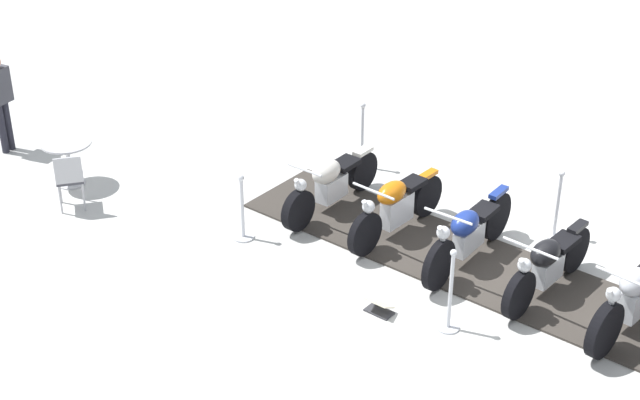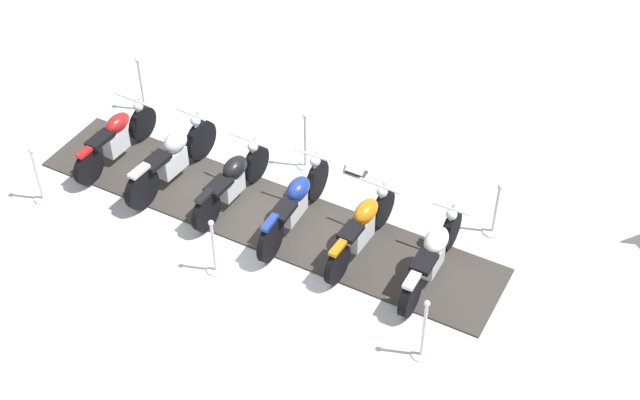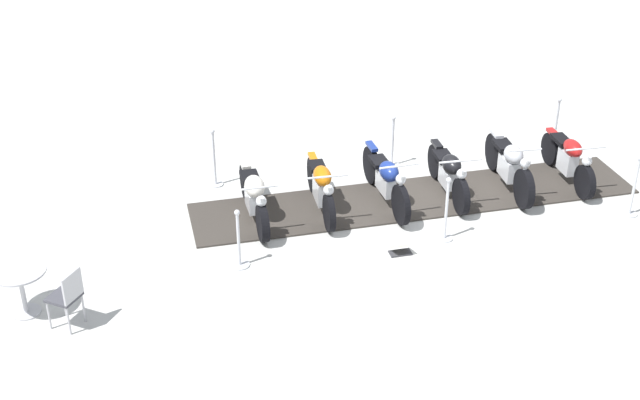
{
  "view_description": "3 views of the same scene",
  "coord_description": "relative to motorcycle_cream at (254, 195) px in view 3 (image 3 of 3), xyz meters",
  "views": [
    {
      "loc": [
        -8.17,
        -7.69,
        7.33
      ],
      "look_at": [
        -1.57,
        2.12,
        0.71
      ],
      "focal_mm": 54.8,
      "sensor_mm": 36.0,
      "label": 1
    },
    {
      "loc": [
        7.03,
        8.56,
        10.34
      ],
      "look_at": [
        -0.36,
        0.96,
        0.73
      ],
      "focal_mm": 51.54,
      "sensor_mm": 36.0,
      "label": 2
    },
    {
      "loc": [
        -13.78,
        0.89,
        7.47
      ],
      "look_at": [
        -1.66,
        1.64,
        0.84
      ],
      "focal_mm": 48.24,
      "sensor_mm": 36.0,
      "label": 3
    }
  ],
  "objects": [
    {
      "name": "cafe_chair_near_table",
      "position": [
        -3.19,
        2.21,
        0.06
      ],
      "size": [
        0.51,
        0.51,
        0.92
      ],
      "rotation": [
        0.0,
        0.0,
        1.23
      ],
      "color": "#B7B7BC",
      "rests_on": "ground_plane"
    },
    {
      "name": "motorcycle_navy",
      "position": [
        0.7,
        -2.27,
        0.03
      ],
      "size": [
        2.2,
        0.97,
        1.03
      ],
      "rotation": [
        0.0,
        0.0,
        -2.81
      ],
      "color": "black",
      "rests_on": "display_platform"
    },
    {
      "name": "stanchion_left_mid",
      "position": [
        2.28,
        -2.4,
        -0.1
      ],
      "size": [
        0.29,
        0.29,
        1.05
      ],
      "color": "silver",
      "rests_on": "ground_plane"
    },
    {
      "name": "stanchion_left_rear",
      "position": [
        3.31,
        -5.7,
        -0.1
      ],
      "size": [
        0.3,
        0.3,
        1.09
      ],
      "color": "silver",
      "rests_on": "ground_plane"
    },
    {
      "name": "stanchion_right_mid",
      "position": [
        -0.44,
        -3.25,
        -0.07
      ],
      "size": [
        0.29,
        0.29,
        1.15
      ],
      "color": "silver",
      "rests_on": "ground_plane"
    },
    {
      "name": "info_placard",
      "position": [
        -0.95,
        -2.5,
        -0.41
      ],
      "size": [
        0.33,
        0.4,
        0.21
      ],
      "rotation": [
        0.0,
        0.0,
        1.87
      ],
      "color": "#333338",
      "rests_on": "ground_plane"
    },
    {
      "name": "ground_plane",
      "position": [
        0.92,
        -2.82,
        -0.48
      ],
      "size": [
        80.0,
        80.0,
        0.0
      ],
      "primitive_type": "plane",
      "color": "silver"
    },
    {
      "name": "motorcycle_copper",
      "position": [
        0.35,
        -1.13,
        0.03
      ],
      "size": [
        2.05,
        0.81,
        0.94
      ],
      "rotation": [
        0.0,
        0.0,
        -2.88
      ],
      "color": "black",
      "rests_on": "display_platform"
    },
    {
      "name": "motorcycle_chrome",
      "position": [
        1.42,
        -4.53,
        0.03
      ],
      "size": [
        2.23,
        0.76,
        1.05
      ],
      "rotation": [
        0.0,
        0.0,
        -2.92
      ],
      "color": "black",
      "rests_on": "display_platform"
    },
    {
      "name": "motorcycle_maroon",
      "position": [
        1.78,
        -5.66,
        0.01
      ],
      "size": [
        2.02,
        0.85,
        0.93
      ],
      "rotation": [
        0.0,
        0.0,
        -2.88
      ],
      "color": "black",
      "rests_on": "display_platform"
    },
    {
      "name": "motorcycle_black",
      "position": [
        1.06,
        -3.4,
        0.01
      ],
      "size": [
        2.03,
        0.84,
        0.95
      ],
      "rotation": [
        0.0,
        0.0,
        -2.88
      ],
      "color": "black",
      "rests_on": "display_platform"
    },
    {
      "name": "display_platform",
      "position": [
        0.92,
        -2.82,
        -0.46
      ],
      "size": [
        3.88,
        8.22,
        0.03
      ],
      "primitive_type": "cube",
      "rotation": [
        0.0,
        0.0,
        -1.27
      ],
      "color": "#38332D",
      "rests_on": "ground_plane"
    },
    {
      "name": "stanchion_right_rear",
      "position": [
        0.59,
        -6.55,
        -0.06
      ],
      "size": [
        0.29,
        0.29,
        1.15
      ],
      "color": "silver",
      "rests_on": "ground_plane"
    },
    {
      "name": "motorcycle_cream",
      "position": [
        0.0,
        0.0,
        0.0
      ],
      "size": [
        2.13,
        0.89,
        0.92
      ],
      "rotation": [
        0.0,
        0.0,
        -2.83
      ],
      "color": "black",
      "rests_on": "display_platform"
    },
    {
      "name": "stanchion_right_front",
      "position": [
        -1.47,
        0.05,
        -0.15
      ],
      "size": [
        0.32,
        0.32,
        1.02
      ],
      "color": "silver",
      "rests_on": "ground_plane"
    },
    {
      "name": "cafe_table",
      "position": [
        -2.92,
        2.99,
        0.08
      ],
      "size": [
        0.78,
        0.78,
        0.74
      ],
      "color": "#B7B7BC",
      "rests_on": "ground_plane"
    },
    {
      "name": "stanchion_left_front",
      "position": [
        1.25,
        0.9,
        -0.06
      ],
      "size": [
        0.28,
        0.28,
        1.14
      ],
      "color": "silver",
      "rests_on": "ground_plane"
    }
  ]
}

